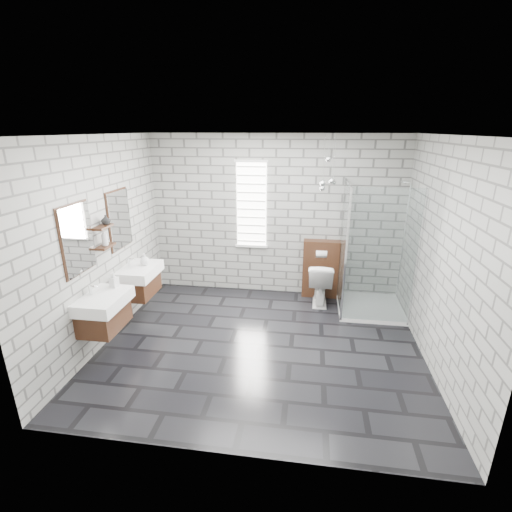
% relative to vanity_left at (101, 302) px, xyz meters
% --- Properties ---
extents(floor, '(4.20, 3.60, 0.02)m').
position_rel_vanity_left_xyz_m(floor, '(1.91, 0.52, -0.77)').
color(floor, black).
rests_on(floor, ground).
extents(ceiling, '(4.20, 3.60, 0.02)m').
position_rel_vanity_left_xyz_m(ceiling, '(1.91, 0.52, 1.95)').
color(ceiling, white).
rests_on(ceiling, wall_back).
extents(wall_back, '(4.20, 0.02, 2.70)m').
position_rel_vanity_left_xyz_m(wall_back, '(1.91, 2.33, 0.59)').
color(wall_back, '#9D9D98').
rests_on(wall_back, floor).
extents(wall_front, '(4.20, 0.02, 2.70)m').
position_rel_vanity_left_xyz_m(wall_front, '(1.91, -1.29, 0.59)').
color(wall_front, '#9D9D98').
rests_on(wall_front, floor).
extents(wall_left, '(0.02, 3.60, 2.70)m').
position_rel_vanity_left_xyz_m(wall_left, '(-0.20, 0.52, 0.59)').
color(wall_left, '#9D9D98').
rests_on(wall_left, floor).
extents(wall_right, '(0.02, 3.60, 2.70)m').
position_rel_vanity_left_xyz_m(wall_right, '(4.02, 0.52, 0.59)').
color(wall_right, '#9D9D98').
rests_on(wall_right, floor).
extents(vanity_left, '(0.47, 0.70, 1.57)m').
position_rel_vanity_left_xyz_m(vanity_left, '(0.00, 0.00, 0.00)').
color(vanity_left, '#3F2213').
rests_on(vanity_left, wall_left).
extents(vanity_right, '(0.47, 0.70, 1.57)m').
position_rel_vanity_left_xyz_m(vanity_right, '(0.00, 1.00, 0.00)').
color(vanity_right, '#3F2213').
rests_on(vanity_right, wall_left).
extents(shelf_lower, '(0.14, 0.30, 0.03)m').
position_rel_vanity_left_xyz_m(shelf_lower, '(-0.12, 0.47, 0.56)').
color(shelf_lower, '#3F2213').
rests_on(shelf_lower, wall_left).
extents(shelf_upper, '(0.14, 0.30, 0.03)m').
position_rel_vanity_left_xyz_m(shelf_upper, '(-0.12, 0.47, 0.82)').
color(shelf_upper, '#3F2213').
rests_on(shelf_upper, wall_left).
extents(window, '(0.56, 0.05, 1.48)m').
position_rel_vanity_left_xyz_m(window, '(1.51, 2.30, 0.79)').
color(window, white).
rests_on(window, wall_back).
extents(cistern_panel, '(0.60, 0.20, 1.00)m').
position_rel_vanity_left_xyz_m(cistern_panel, '(2.71, 2.22, -0.26)').
color(cistern_panel, '#3F2213').
rests_on(cistern_panel, floor).
extents(flush_plate, '(0.18, 0.01, 0.12)m').
position_rel_vanity_left_xyz_m(flush_plate, '(2.71, 2.11, 0.04)').
color(flush_plate, silver).
rests_on(flush_plate, cistern_panel).
extents(shower_enclosure, '(1.00, 1.00, 2.03)m').
position_rel_vanity_left_xyz_m(shower_enclosure, '(3.41, 1.70, -0.25)').
color(shower_enclosure, white).
rests_on(shower_enclosure, floor).
extents(pendant_cluster, '(0.25, 0.24, 0.84)m').
position_rel_vanity_left_xyz_m(pendant_cluster, '(2.72, 1.90, 1.31)').
color(pendant_cluster, silver).
rests_on(pendant_cluster, ceiling).
extents(toilet, '(0.40, 0.70, 0.71)m').
position_rel_vanity_left_xyz_m(toilet, '(2.71, 1.97, -0.40)').
color(toilet, white).
rests_on(toilet, floor).
extents(soap_bottle_a, '(0.11, 0.11, 0.20)m').
position_rel_vanity_left_xyz_m(soap_bottle_a, '(0.05, 0.26, 0.19)').
color(soap_bottle_a, '#B2B2B2').
rests_on(soap_bottle_a, vanity_left).
extents(soap_bottle_b, '(0.17, 0.17, 0.18)m').
position_rel_vanity_left_xyz_m(soap_bottle_b, '(0.10, 1.07, 0.18)').
color(soap_bottle_b, '#B2B2B2').
rests_on(soap_bottle_b, vanity_right).
extents(soap_bottle_c, '(0.10, 0.10, 0.21)m').
position_rel_vanity_left_xyz_m(soap_bottle_c, '(-0.11, 0.46, 0.69)').
color(soap_bottle_c, '#B2B2B2').
rests_on(soap_bottle_c, shelf_lower).
extents(vase, '(0.13, 0.13, 0.12)m').
position_rel_vanity_left_xyz_m(vase, '(-0.11, 0.54, 0.90)').
color(vase, '#B2B2B2').
rests_on(vase, shelf_upper).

